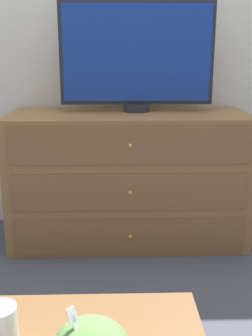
# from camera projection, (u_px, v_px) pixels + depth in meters

# --- Properties ---
(ground_plane) EXTENTS (12.00, 12.00, 0.00)m
(ground_plane) POSITION_uv_depth(u_px,v_px,m) (125.00, 219.00, 2.91)
(ground_plane) COLOR #474C56
(wall_back) EXTENTS (12.00, 0.05, 2.60)m
(wall_back) POSITION_uv_depth(u_px,v_px,m) (125.00, 20.00, 2.58)
(wall_back) COLOR silver
(wall_back) RESTS_ON ground_plane
(dresser) EXTENTS (1.38, 0.55, 0.77)m
(dresser) POSITION_uv_depth(u_px,v_px,m) (128.00, 178.00, 2.52)
(dresser) COLOR olive
(dresser) RESTS_ON ground_plane
(tv) EXTENTS (0.88, 0.15, 0.62)m
(tv) POSITION_uv_depth(u_px,v_px,m) (137.00, 55.00, 2.40)
(tv) COLOR #232328
(tv) RESTS_ON dresser
(drink_cup) EXTENTS (0.09, 0.09, 0.12)m
(drink_cup) POSITION_uv_depth(u_px,v_px,m) (0.00, 330.00, 1.07)
(drink_cup) COLOR beige
(drink_cup) RESTS_ON coffee_table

